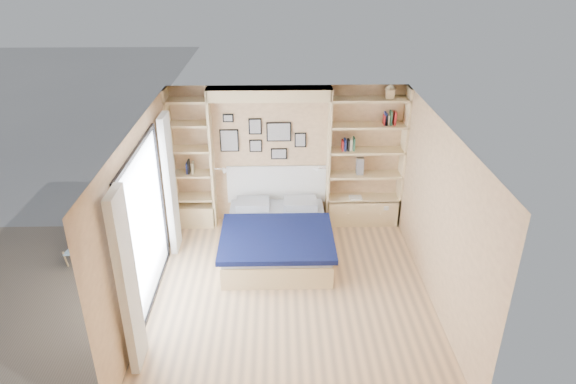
{
  "coord_description": "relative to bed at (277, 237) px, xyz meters",
  "views": [
    {
      "loc": [
        -0.18,
        -6.08,
        4.6
      ],
      "look_at": [
        -0.02,
        0.9,
        1.2
      ],
      "focal_mm": 32.0,
      "sensor_mm": 36.0,
      "label": 1
    }
  ],
  "objects": [
    {
      "name": "room_shell",
      "position": [
        -0.19,
        0.39,
        0.8
      ],
      "size": [
        4.5,
        4.5,
        4.5
      ],
      "color": "#E7BB86",
      "rests_on": "ground"
    },
    {
      "name": "deck_chair",
      "position": [
        -3.12,
        -0.09,
        0.04
      ],
      "size": [
        0.46,
        0.7,
        0.68
      ],
      "rotation": [
        0.0,
        0.0,
        0.07
      ],
      "color": "tan",
      "rests_on": "ground"
    },
    {
      "name": "deck",
      "position": [
        -3.4,
        -1.13,
        -0.28
      ],
      "size": [
        3.2,
        4.0,
        0.05
      ],
      "primitive_type": "cube",
      "color": "#6E6051",
      "rests_on": "ground"
    },
    {
      "name": "ground",
      "position": [
        0.2,
        -1.13,
        -0.28
      ],
      "size": [
        4.5,
        4.5,
        0.0
      ],
      "primitive_type": "plane",
      "color": "#E3B781",
      "rests_on": "ground"
    },
    {
      "name": "reading_lamps",
      "position": [
        -0.1,
        0.87,
        0.82
      ],
      "size": [
        1.92,
        0.12,
        0.15
      ],
      "color": "silver",
      "rests_on": "ground"
    },
    {
      "name": "shelf_decor",
      "position": [
        1.26,
        0.94,
        1.41
      ],
      "size": [
        3.54,
        0.23,
        2.03
      ],
      "color": "#A51E1E",
      "rests_on": "ground"
    },
    {
      "name": "photo_gallery",
      "position": [
        -0.25,
        1.09,
        1.33
      ],
      "size": [
        1.48,
        0.02,
        0.82
      ],
      "color": "black",
      "rests_on": "ground"
    },
    {
      "name": "bed",
      "position": [
        0.0,
        0.0,
        0.0
      ],
      "size": [
        1.76,
        2.2,
        1.07
      ],
      "color": "beige",
      "rests_on": "ground"
    }
  ]
}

